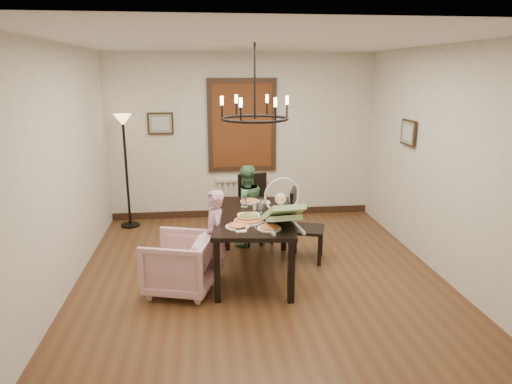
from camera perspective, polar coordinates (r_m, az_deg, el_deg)
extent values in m
cube|color=#4E2B1A|center=(5.81, 0.50, -10.46)|extent=(4.50, 5.00, 0.01)
cube|color=white|center=(5.26, 0.57, 18.29)|extent=(4.50, 5.00, 0.01)
cube|color=silver|center=(7.82, -1.76, 6.88)|extent=(4.50, 0.01, 2.80)
cube|color=silver|center=(5.56, -23.17, 2.39)|extent=(0.01, 5.00, 2.80)
cube|color=silver|center=(6.07, 22.17, 3.45)|extent=(0.01, 5.00, 2.80)
cube|color=black|center=(5.63, -0.15, -3.08)|extent=(1.13, 1.76, 0.05)
cube|color=black|center=(5.08, -4.89, -9.91)|extent=(0.07, 0.07, 0.73)
cube|color=black|center=(6.50, -3.66, -4.23)|extent=(0.07, 0.07, 0.73)
cube|color=black|center=(5.07, 4.41, -9.94)|extent=(0.07, 0.07, 0.73)
cube|color=black|center=(6.49, 3.51, -4.25)|extent=(0.07, 0.07, 0.73)
imported|color=beige|center=(5.40, -9.52, -8.82)|extent=(0.92, 0.91, 0.67)
imported|color=#C58B9E|center=(5.52, -5.19, -6.56)|extent=(0.28, 0.38, 0.95)
imported|color=#46764C|center=(6.63, -1.29, -2.61)|extent=(0.57, 0.49, 0.99)
imported|color=white|center=(5.40, -0.92, -3.16)|extent=(0.32, 0.32, 0.08)
cylinder|color=tan|center=(5.35, -0.90, -3.56)|extent=(0.35, 0.35, 0.04)
cylinder|color=silver|center=(5.63, 0.45, -2.05)|extent=(0.07, 0.07, 0.14)
cube|color=#5A2C12|center=(7.75, -1.75, 8.30)|extent=(1.00, 0.03, 1.40)
cube|color=black|center=(7.76, -11.85, 8.37)|extent=(0.42, 0.03, 0.36)
cube|color=black|center=(6.80, 18.49, 7.05)|extent=(0.03, 0.42, 0.36)
torus|color=black|center=(5.38, -0.16, 9.15)|extent=(0.80, 0.80, 0.04)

